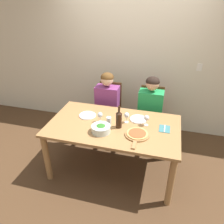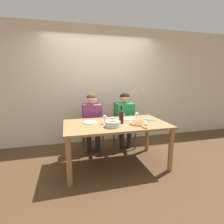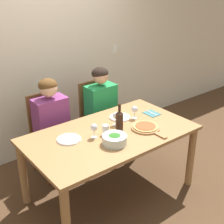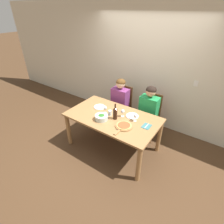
{
  "view_description": "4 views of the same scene",
  "coord_description": "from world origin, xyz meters",
  "px_view_note": "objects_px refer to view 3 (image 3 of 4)",
  "views": [
    {
      "loc": [
        0.63,
        -2.4,
        2.34
      ],
      "look_at": [
        -0.02,
        0.01,
        0.95
      ],
      "focal_mm": 35.0,
      "sensor_mm": 36.0,
      "label": 1
    },
    {
      "loc": [
        -0.81,
        -2.79,
        1.53
      ],
      "look_at": [
        -0.03,
        0.15,
        0.94
      ],
      "focal_mm": 28.0,
      "sensor_mm": 36.0,
      "label": 2
    },
    {
      "loc": [
        -1.75,
        -2.25,
        2.28
      ],
      "look_at": [
        0.09,
        0.09,
        0.95
      ],
      "focal_mm": 50.0,
      "sensor_mm": 36.0,
      "label": 3
    },
    {
      "loc": [
        1.58,
        -2.3,
        2.57
      ],
      "look_at": [
        -0.01,
        -0.01,
        0.86
      ],
      "focal_mm": 28.0,
      "sensor_mm": 36.0,
      "label": 4
    }
  ],
  "objects_px": {
    "wine_bottle": "(119,121)",
    "fork_on_napkin": "(152,113)",
    "dinner_plate_left": "(69,139)",
    "wine_glass_centre": "(116,116)",
    "person_man": "(102,105)",
    "dinner_plate_right": "(120,117)",
    "broccoli_bowl": "(115,139)",
    "wine_glass_right": "(135,110)",
    "chair_left": "(49,132)",
    "chair_right": "(97,117)",
    "pizza_on_board": "(146,127)",
    "person_woman": "(52,120)",
    "wine_glass_left": "(94,128)",
    "water_tumbler": "(105,130)"
  },
  "relations": [
    {
      "from": "wine_bottle",
      "to": "fork_on_napkin",
      "type": "xyz_separation_m",
      "value": [
        0.59,
        0.11,
        -0.12
      ]
    },
    {
      "from": "dinner_plate_left",
      "to": "wine_glass_centre",
      "type": "xyz_separation_m",
      "value": [
        0.58,
        -0.03,
        0.1
      ]
    },
    {
      "from": "wine_glass_centre",
      "to": "wine_bottle",
      "type": "bearing_deg",
      "value": -116.12
    },
    {
      "from": "person_man",
      "to": "fork_on_napkin",
      "type": "xyz_separation_m",
      "value": [
        0.26,
        -0.64,
        0.03
      ]
    },
    {
      "from": "dinner_plate_right",
      "to": "broccoli_bowl",
      "type": "bearing_deg",
      "value": -134.47
    },
    {
      "from": "dinner_plate_right",
      "to": "fork_on_napkin",
      "type": "xyz_separation_m",
      "value": [
        0.37,
        -0.15,
        -0.01
      ]
    },
    {
      "from": "wine_glass_right",
      "to": "fork_on_napkin",
      "type": "height_order",
      "value": "wine_glass_right"
    },
    {
      "from": "chair_left",
      "to": "dinner_plate_right",
      "type": "height_order",
      "value": "chair_left"
    },
    {
      "from": "chair_right",
      "to": "pizza_on_board",
      "type": "relative_size",
      "value": 2.22
    },
    {
      "from": "person_woman",
      "to": "dinner_plate_left",
      "type": "relative_size",
      "value": 5.06
    },
    {
      "from": "dinner_plate_left",
      "to": "pizza_on_board",
      "type": "relative_size",
      "value": 0.54
    },
    {
      "from": "person_woman",
      "to": "pizza_on_board",
      "type": "relative_size",
      "value": 2.74
    },
    {
      "from": "chair_right",
      "to": "wine_bottle",
      "type": "distance_m",
      "value": 1.01
    },
    {
      "from": "chair_right",
      "to": "person_man",
      "type": "distance_m",
      "value": 0.25
    },
    {
      "from": "wine_bottle",
      "to": "dinner_plate_right",
      "type": "bearing_deg",
      "value": 49.56
    },
    {
      "from": "person_man",
      "to": "pizza_on_board",
      "type": "distance_m",
      "value": 0.89
    },
    {
      "from": "chair_right",
      "to": "pizza_on_board",
      "type": "bearing_deg",
      "value": -93.82
    },
    {
      "from": "wine_glass_left",
      "to": "person_man",
      "type": "bearing_deg",
      "value": 48.92
    },
    {
      "from": "person_woman",
      "to": "dinner_plate_right",
      "type": "xyz_separation_m",
      "value": [
        0.6,
        -0.5,
        0.04
      ]
    },
    {
      "from": "fork_on_napkin",
      "to": "person_man",
      "type": "bearing_deg",
      "value": 111.61
    },
    {
      "from": "wine_glass_left",
      "to": "water_tumbler",
      "type": "height_order",
      "value": "wine_glass_left"
    },
    {
      "from": "chair_left",
      "to": "chair_right",
      "type": "distance_m",
      "value": 0.71
    },
    {
      "from": "chair_right",
      "to": "pizza_on_board",
      "type": "height_order",
      "value": "chair_right"
    },
    {
      "from": "wine_glass_right",
      "to": "water_tumbler",
      "type": "xyz_separation_m",
      "value": [
        -0.49,
        -0.1,
        -0.05
      ]
    },
    {
      "from": "wine_glass_centre",
      "to": "water_tumbler",
      "type": "distance_m",
      "value": 0.25
    },
    {
      "from": "wine_glass_centre",
      "to": "water_tumbler",
      "type": "bearing_deg",
      "value": -154.84
    },
    {
      "from": "wine_bottle",
      "to": "dinner_plate_left",
      "type": "bearing_deg",
      "value": 161.1
    },
    {
      "from": "wine_glass_centre",
      "to": "wine_glass_left",
      "type": "bearing_deg",
      "value": -166.23
    },
    {
      "from": "chair_right",
      "to": "wine_glass_right",
      "type": "bearing_deg",
      "value": -89.26
    },
    {
      "from": "wine_glass_centre",
      "to": "water_tumbler",
      "type": "xyz_separation_m",
      "value": [
        -0.22,
        -0.1,
        -0.05
      ]
    },
    {
      "from": "person_man",
      "to": "wine_glass_right",
      "type": "bearing_deg",
      "value": -89.12
    },
    {
      "from": "chair_left",
      "to": "person_man",
      "type": "height_order",
      "value": "person_man"
    },
    {
      "from": "wine_bottle",
      "to": "wine_glass_centre",
      "type": "relative_size",
      "value": 2.07
    },
    {
      "from": "chair_left",
      "to": "chair_right",
      "type": "bearing_deg",
      "value": 0.0
    },
    {
      "from": "chair_right",
      "to": "wine_glass_right",
      "type": "distance_m",
      "value": 0.81
    },
    {
      "from": "chair_left",
      "to": "wine_bottle",
      "type": "bearing_deg",
      "value": -66.4
    },
    {
      "from": "wine_glass_left",
      "to": "dinner_plate_left",
      "type": "bearing_deg",
      "value": 153.77
    },
    {
      "from": "broccoli_bowl",
      "to": "water_tumbler",
      "type": "bearing_deg",
      "value": 77.41
    },
    {
      "from": "wine_glass_centre",
      "to": "person_man",
      "type": "bearing_deg",
      "value": 66.99
    },
    {
      "from": "dinner_plate_right",
      "to": "fork_on_napkin",
      "type": "relative_size",
      "value": 1.34
    },
    {
      "from": "person_woman",
      "to": "water_tumbler",
      "type": "height_order",
      "value": "person_woman"
    },
    {
      "from": "pizza_on_board",
      "to": "water_tumbler",
      "type": "height_order",
      "value": "water_tumbler"
    },
    {
      "from": "person_man",
      "to": "wine_bottle",
      "type": "bearing_deg",
      "value": -113.62
    },
    {
      "from": "chair_right",
      "to": "dinner_plate_right",
      "type": "relative_size",
      "value": 4.11
    },
    {
      "from": "wine_glass_left",
      "to": "wine_glass_right",
      "type": "xyz_separation_m",
      "value": [
        0.62,
        0.08,
        0.0
      ]
    },
    {
      "from": "wine_bottle",
      "to": "wine_glass_centre",
      "type": "xyz_separation_m",
      "value": [
        0.07,
        0.15,
        -0.02
      ]
    },
    {
      "from": "chair_right",
      "to": "wine_glass_left",
      "type": "height_order",
      "value": "chair_right"
    },
    {
      "from": "person_man",
      "to": "wine_bottle",
      "type": "height_order",
      "value": "person_man"
    },
    {
      "from": "person_man",
      "to": "broccoli_bowl",
      "type": "bearing_deg",
      "value": -119.68
    },
    {
      "from": "person_woman",
      "to": "dinner_plate_right",
      "type": "distance_m",
      "value": 0.78
    }
  ]
}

